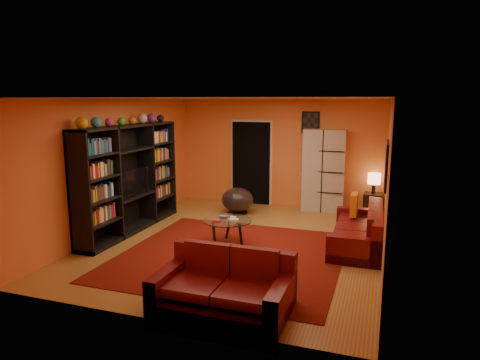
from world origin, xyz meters
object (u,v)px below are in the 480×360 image
(sofa, at_px, (362,231))
(storage_cabinet, at_px, (323,170))
(tv, at_px, (131,182))
(bowl_chair, at_px, (237,200))
(table_lamp, at_px, (374,179))
(side_table, at_px, (373,204))
(loveseat, at_px, (225,285))
(coffee_table, at_px, (228,222))
(entertainment_unit, at_px, (130,179))

(sofa, height_order, storage_cabinet, storage_cabinet)
(tv, xyz_separation_m, bowl_chair, (1.53, 1.94, -0.67))
(table_lamp, bearing_deg, side_table, 0.00)
(side_table, bearing_deg, sofa, -92.90)
(sofa, xyz_separation_m, bowl_chair, (-2.83, 1.43, 0.03))
(sofa, relative_size, loveseat, 1.26)
(bowl_chair, xyz_separation_m, side_table, (2.94, 0.85, -0.07))
(coffee_table, bearing_deg, sofa, 15.21)
(storage_cabinet, xyz_separation_m, bowl_chair, (-1.81, -0.90, -0.64))
(table_lamp, bearing_deg, sofa, -92.90)
(entertainment_unit, xyz_separation_m, side_table, (4.53, 2.75, -0.80))
(loveseat, bearing_deg, tv, 50.58)
(entertainment_unit, relative_size, tv, 3.25)
(loveseat, height_order, coffee_table, loveseat)
(loveseat, xyz_separation_m, bowl_chair, (-1.34, 4.32, 0.04))
(sofa, bearing_deg, table_lamp, 85.95)
(entertainment_unit, bearing_deg, sofa, 6.14)
(coffee_table, distance_m, bowl_chair, 2.12)
(loveseat, relative_size, side_table, 3.33)
(tv, bearing_deg, bowl_chair, -38.27)
(storage_cabinet, bearing_deg, sofa, -71.78)
(coffee_table, relative_size, side_table, 1.75)
(storage_cabinet, bearing_deg, tv, -145.19)
(tv, xyz_separation_m, loveseat, (2.87, -2.38, -0.70))
(tv, xyz_separation_m, coffee_table, (2.06, -0.12, -0.59))
(sofa, relative_size, bowl_chair, 2.87)
(storage_cabinet, xyz_separation_m, table_lamp, (1.14, -0.05, -0.13))
(loveseat, bearing_deg, side_table, -17.05)
(tv, relative_size, storage_cabinet, 0.48)
(loveseat, xyz_separation_m, coffee_table, (-0.81, 2.26, 0.12))
(entertainment_unit, height_order, side_table, entertainment_unit)
(coffee_table, bearing_deg, tv, 176.75)
(coffee_table, bearing_deg, bowl_chair, 104.42)
(coffee_table, height_order, storage_cabinet, storage_cabinet)
(entertainment_unit, height_order, table_lamp, entertainment_unit)
(table_lamp, bearing_deg, entertainment_unit, -148.71)
(side_table, bearing_deg, bowl_chair, -163.98)
(entertainment_unit, xyz_separation_m, sofa, (4.41, 0.47, -0.76))
(sofa, xyz_separation_m, side_table, (0.12, 2.28, -0.04))
(sofa, relative_size, storage_cabinet, 1.10)
(entertainment_unit, height_order, storage_cabinet, entertainment_unit)
(tv, distance_m, side_table, 5.32)
(tv, bearing_deg, entertainment_unit, 55.20)
(loveseat, xyz_separation_m, storage_cabinet, (0.47, 5.21, 0.67))
(coffee_table, xyz_separation_m, bowl_chair, (-0.53, 2.06, -0.08))
(entertainment_unit, relative_size, coffee_table, 3.42)
(sofa, relative_size, table_lamp, 4.55)
(tv, bearing_deg, table_lamp, -58.11)
(entertainment_unit, xyz_separation_m, bowl_chair, (1.58, 1.90, -0.73))
(tv, height_order, bowl_chair, tv)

